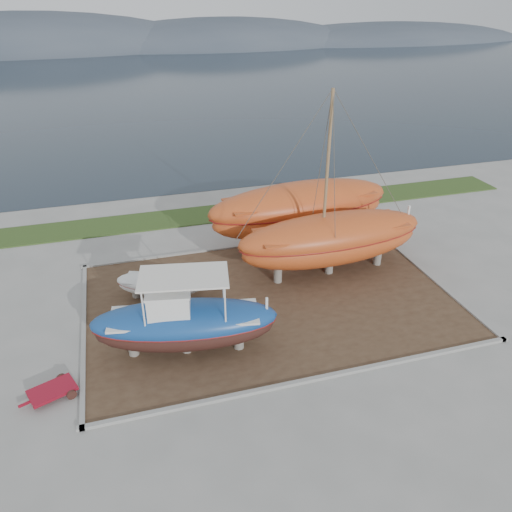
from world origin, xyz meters
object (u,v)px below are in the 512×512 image
object	(u,v)px
red_trailer	(53,392)
orange_bare_hull	(300,215)
blue_caique	(184,315)
white_dinghy	(160,287)
orange_sailboat	(335,188)

from	to	relation	value
red_trailer	orange_bare_hull	bearing A→B (deg)	12.97
blue_caique	red_trailer	world-z (taller)	blue_caique
blue_caique	red_trailer	xyz separation A→B (m)	(-5.47, -1.20, -1.78)
blue_caique	red_trailer	distance (m)	5.88
blue_caique	orange_bare_hull	size ratio (longest dim) A/B	0.69
blue_caique	orange_bare_hull	distance (m)	11.88
orange_bare_hull	red_trailer	size ratio (longest dim) A/B	4.48
white_dinghy	blue_caique	bearing A→B (deg)	-60.80
orange_sailboat	orange_bare_hull	bearing A→B (deg)	92.45
orange_sailboat	red_trailer	distance (m)	16.03
white_dinghy	orange_bare_hull	xyz separation A→B (m)	(8.97, 3.85, 1.23)
orange_sailboat	white_dinghy	bearing A→B (deg)	177.36
white_dinghy	orange_sailboat	size ratio (longest dim) A/B	0.42
orange_bare_hull	white_dinghy	bearing A→B (deg)	-161.66
blue_caique	white_dinghy	world-z (taller)	blue_caique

